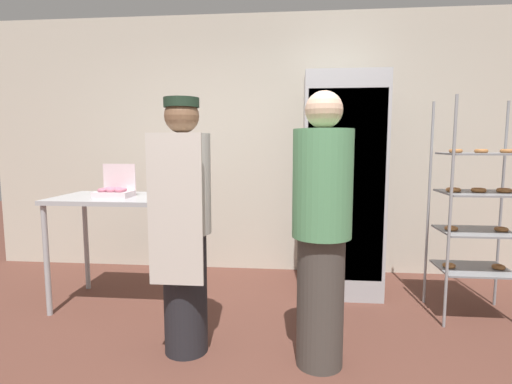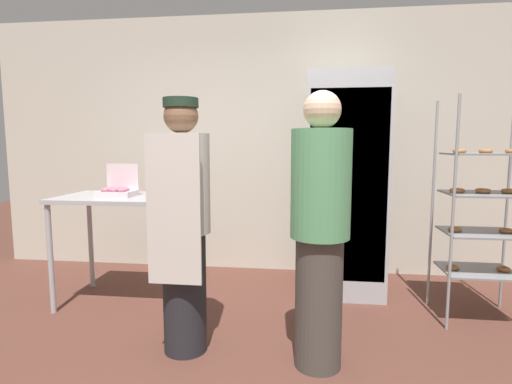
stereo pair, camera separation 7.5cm
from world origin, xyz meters
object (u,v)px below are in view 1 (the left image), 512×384
(refrigerator, at_px, (341,185))
(baking_rack, at_px, (477,210))
(blender_pitcher, at_px, (160,179))
(person_baker, at_px, (184,224))
(donut_box, at_px, (114,191))
(person_customer, at_px, (322,230))

(refrigerator, bearing_deg, baking_rack, -26.30)
(blender_pitcher, height_order, person_baker, person_baker)
(person_baker, bearing_deg, baking_rack, 19.90)
(refrigerator, distance_m, blender_pitcher, 1.65)
(refrigerator, height_order, donut_box, refrigerator)
(baking_rack, bearing_deg, donut_box, -178.54)
(refrigerator, xyz_separation_m, baking_rack, (1.00, -0.49, -0.14))
(donut_box, xyz_separation_m, person_customer, (1.66, -0.78, -0.13))
(refrigerator, relative_size, donut_box, 6.89)
(baking_rack, distance_m, person_baker, 2.27)
(person_customer, bearing_deg, baking_rack, 33.93)
(baking_rack, height_order, person_baker, baking_rack)
(donut_box, relative_size, person_customer, 0.17)
(refrigerator, height_order, person_customer, refrigerator)
(refrigerator, xyz_separation_m, person_baker, (-1.14, -1.27, -0.13))
(baking_rack, distance_m, blender_pitcher, 2.60)
(refrigerator, relative_size, baking_rack, 1.16)
(blender_pitcher, distance_m, person_baker, 0.98)
(baking_rack, relative_size, person_baker, 1.04)
(baking_rack, bearing_deg, person_customer, -146.07)
(blender_pitcher, bearing_deg, refrigerator, 14.74)
(person_baker, distance_m, person_customer, 0.88)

